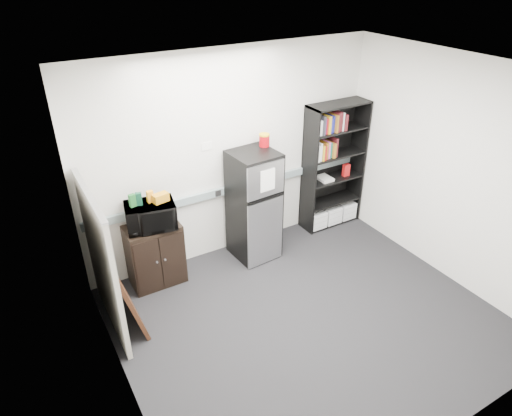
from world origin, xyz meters
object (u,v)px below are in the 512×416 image
Objects in this scene: cubicle_partition at (102,262)px; cabinet at (155,255)px; bookshelf at (333,167)px; refrigerator at (254,206)px; microwave at (151,216)px.

cabinet is at bearing 31.67° from cubicle_partition.
bookshelf is 1.14× the size of cubicle_partition.
bookshelf reaches higher than cubicle_partition.
cabinet is (-2.75, -0.06, -0.51)m from bookshelf.
bookshelf is 1.25× the size of refrigerator.
microwave is (0.00, -0.02, 0.56)m from cabinet.
bookshelf reaches higher than cabinet.
cubicle_partition is at bearing -148.33° from cabinet.
cubicle_partition is at bearing -174.44° from refrigerator.
cubicle_partition reaches higher than microwave.
refrigerator is at bearing 8.32° from microwave.
bookshelf is 3.46m from cubicle_partition.
refrigerator is (1.35, -0.08, 0.34)m from cabinet.
cabinet is 0.54× the size of refrigerator.
cubicle_partition is (-3.43, -0.49, -0.10)m from bookshelf.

